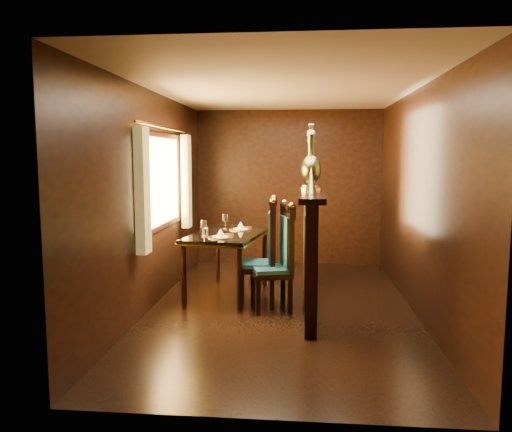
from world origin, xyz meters
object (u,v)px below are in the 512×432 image
object	(u,v)px
peacock_left	(311,157)
chair_left	(281,253)
dining_table	(227,239)
peacock_right	(310,160)
chair_right	(267,248)

from	to	relation	value
peacock_left	chair_left	bearing A→B (deg)	-162.91
dining_table	peacock_right	distance (m)	1.43
dining_table	peacock_right	size ratio (longest dim) A/B	2.10
chair_left	peacock_right	xyz separation A→B (m)	(0.33, 0.67, 1.06)
chair_right	peacock_right	xyz separation A→B (m)	(0.51, 0.48, 1.04)
dining_table	peacock_right	xyz separation A→B (m)	(1.03, 0.18, 0.98)
chair_left	dining_table	bearing A→B (deg)	129.70
dining_table	chair_right	size ratio (longest dim) A/B	1.14
peacock_right	chair_left	bearing A→B (deg)	-116.20
peacock_right	chair_right	bearing A→B (deg)	-136.89
chair_left	peacock_right	bearing A→B (deg)	48.75
dining_table	chair_left	world-z (taller)	chair_left
peacock_left	peacock_right	distance (m)	0.57
chair_right	peacock_left	bearing A→B (deg)	-12.78
dining_table	chair_left	size ratio (longest dim) A/B	1.17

